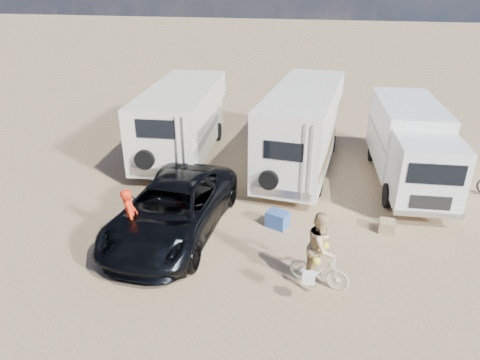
% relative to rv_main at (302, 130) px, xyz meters
% --- Properties ---
extents(ground, '(140.00, 140.00, 0.00)m').
position_rel_rv_main_xyz_m(ground, '(-0.26, -7.27, -1.56)').
color(ground, tan).
rests_on(ground, ground).
extents(rv_main, '(2.85, 7.25, 3.11)m').
position_rel_rv_main_xyz_m(rv_main, '(0.00, 0.00, 0.00)').
color(rv_main, silver).
rests_on(rv_main, ground).
extents(rv_left, '(2.96, 6.83, 2.83)m').
position_rel_rv_main_xyz_m(rv_left, '(-4.88, 0.39, -0.14)').
color(rv_left, silver).
rests_on(rv_left, ground).
extents(box_truck, '(2.48, 6.60, 2.72)m').
position_rel_rv_main_xyz_m(box_truck, '(3.82, -0.53, -0.20)').
color(box_truck, white).
rests_on(box_truck, ground).
extents(dark_suv, '(2.83, 5.71, 1.55)m').
position_rel_rv_main_xyz_m(dark_suv, '(-3.22, -5.47, -0.78)').
color(dark_suv, black).
rests_on(dark_suv, ground).
extents(bike_man, '(1.68, 1.18, 0.84)m').
position_rel_rv_main_xyz_m(bike_man, '(-4.02, -6.47, -1.14)').
color(bike_man, red).
rests_on(bike_man, ground).
extents(bike_woman, '(1.54, 0.79, 0.89)m').
position_rel_rv_main_xyz_m(bike_woman, '(1.01, -7.00, -1.11)').
color(bike_woman, beige).
rests_on(bike_woman, ground).
extents(rider_man, '(0.61, 0.71, 1.65)m').
position_rel_rv_main_xyz_m(rider_man, '(-4.02, -6.47, -0.73)').
color(rider_man, red).
rests_on(rider_man, ground).
extents(rider_woman, '(0.89, 1.03, 1.82)m').
position_rel_rv_main_xyz_m(rider_woman, '(1.01, -7.00, -0.65)').
color(rider_woman, tan).
rests_on(rider_woman, ground).
extents(cooler, '(0.74, 0.65, 0.49)m').
position_rel_rv_main_xyz_m(cooler, '(-0.31, -4.51, -1.31)').
color(cooler, '#2C519A').
rests_on(cooler, ground).
extents(crate, '(0.47, 0.47, 0.35)m').
position_rel_rv_main_xyz_m(crate, '(2.87, -4.12, -1.38)').
color(crate, '#8D7650').
rests_on(crate, ground).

